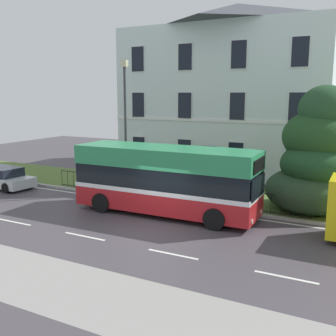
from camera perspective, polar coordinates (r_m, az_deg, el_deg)
ground_plane at (r=17.89m, az=-1.13°, el=-8.09°), size 60.00×56.00×0.18m
georgian_townhouse at (r=30.89m, az=9.56°, el=11.22°), size 14.72×10.20×11.99m
iron_verge_railing at (r=21.30m, az=-0.09°, el=-3.24°), size 14.66×0.04×0.97m
evergreen_tree at (r=20.58m, az=20.40°, el=1.11°), size 4.38×4.38×6.20m
single_decker_bus at (r=19.00m, az=-0.31°, el=-1.63°), size 8.91×2.79×3.22m
parked_hatchback_01 at (r=26.55m, az=-22.27°, el=-1.30°), size 3.90×2.13×1.26m
street_lamp_post at (r=22.70m, az=-6.10°, el=6.98°), size 0.36×0.24×7.38m
litter_bin at (r=20.38m, az=9.43°, el=-3.92°), size 0.51×0.51×1.07m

